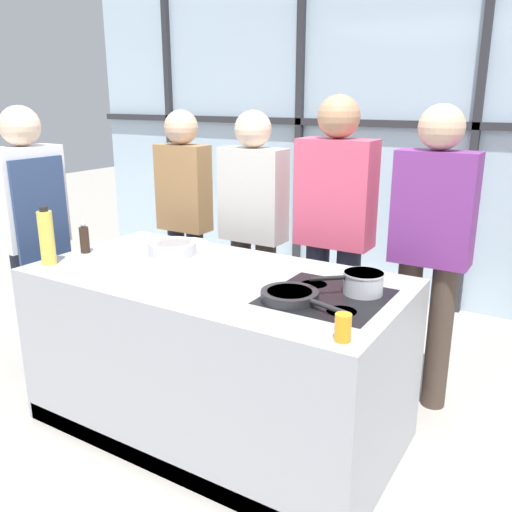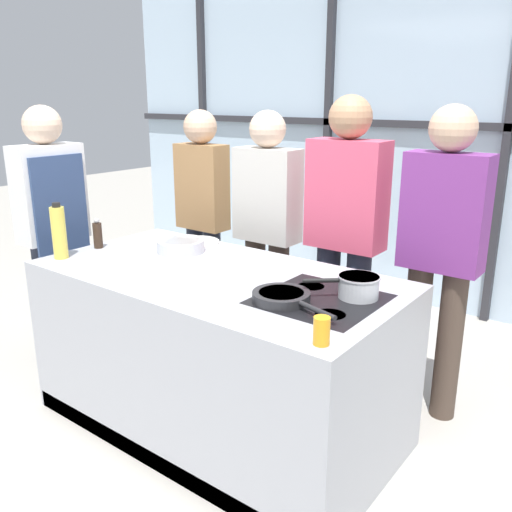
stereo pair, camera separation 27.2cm
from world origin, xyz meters
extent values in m
plane|color=#ADA89E|center=(0.00, 0.00, 0.00)|extent=(18.00, 18.00, 0.00)
cube|color=silver|center=(0.00, 2.48, 1.40)|extent=(6.40, 0.04, 2.80)
cube|color=#2D2D33|center=(0.00, 2.43, 1.54)|extent=(6.40, 0.06, 0.06)
cube|color=#2D2D33|center=(-2.30, 2.43, 1.40)|extent=(0.06, 0.06, 2.80)
cube|color=#2D2D33|center=(-0.77, 2.43, 1.40)|extent=(0.06, 0.06, 2.80)
cube|color=#2D2D33|center=(0.77, 2.43, 1.40)|extent=(0.06, 0.06, 2.80)
cube|color=#A8AAB2|center=(0.00, 0.00, 0.44)|extent=(1.93, 0.99, 0.89)
cube|color=black|center=(0.62, 0.00, 0.88)|extent=(0.52, 0.52, 0.01)
cube|color=black|center=(0.00, -0.48, 0.05)|extent=(1.89, 0.03, 0.10)
cylinder|color=#38383D|center=(0.50, -0.12, 0.88)|extent=(0.13, 0.13, 0.01)
cylinder|color=#38383D|center=(0.75, -0.12, 0.88)|extent=(0.13, 0.13, 0.01)
cylinder|color=#38383D|center=(0.50, 0.12, 0.88)|extent=(0.13, 0.13, 0.01)
cylinder|color=#38383D|center=(0.75, 0.12, 0.88)|extent=(0.13, 0.13, 0.01)
cylinder|color=#232838|center=(-1.37, 0.05, 0.43)|extent=(0.14, 0.14, 0.86)
cylinder|color=#232838|center=(-1.37, -0.14, 0.43)|extent=(0.14, 0.14, 0.86)
cube|color=white|center=(-1.37, -0.05, 1.16)|extent=(0.20, 0.44, 0.62)
sphere|color=beige|center=(-1.37, -0.05, 1.59)|extent=(0.24, 0.24, 0.24)
cube|color=navy|center=(-1.26, -0.05, 0.94)|extent=(0.02, 0.37, 0.94)
cylinder|color=#232838|center=(-0.78, 0.85, 0.42)|extent=(0.12, 0.12, 0.84)
cylinder|color=#232838|center=(-0.95, 0.85, 0.42)|extent=(0.12, 0.12, 0.84)
cube|color=#A37547|center=(-0.87, 0.85, 1.14)|extent=(0.38, 0.17, 0.60)
sphere|color=#D8AD8C|center=(-0.87, 0.85, 1.56)|extent=(0.23, 0.23, 0.23)
cylinder|color=#47382D|center=(-0.19, 0.85, 0.42)|extent=(0.14, 0.14, 0.84)
cylinder|color=#47382D|center=(-0.39, 0.85, 0.42)|extent=(0.14, 0.14, 0.84)
cube|color=beige|center=(-0.29, 0.85, 1.14)|extent=(0.44, 0.20, 0.60)
sphere|color=beige|center=(-0.29, 0.85, 1.56)|extent=(0.24, 0.24, 0.24)
cylinder|color=#232838|center=(0.39, 0.85, 0.44)|extent=(0.15, 0.15, 0.89)
cylinder|color=#232838|center=(0.19, 0.85, 0.44)|extent=(0.15, 0.15, 0.89)
cube|color=#DB4C6B|center=(0.29, 0.85, 1.21)|extent=(0.46, 0.21, 0.64)
sphere|color=tan|center=(0.29, 0.85, 1.65)|extent=(0.25, 0.25, 0.25)
cylinder|color=#47382D|center=(0.96, 0.85, 0.43)|extent=(0.14, 0.14, 0.86)
cylinder|color=#47382D|center=(0.77, 0.85, 0.43)|extent=(0.14, 0.14, 0.86)
cube|color=#7A3384|center=(0.87, 0.85, 1.17)|extent=(0.43, 0.19, 0.62)
sphere|color=#D8AD8C|center=(0.87, 0.85, 1.61)|extent=(0.24, 0.24, 0.24)
cylinder|color=#232326|center=(0.50, -0.12, 0.91)|extent=(0.26, 0.26, 0.04)
cylinder|color=#B26B2D|center=(0.50, -0.12, 0.93)|extent=(0.20, 0.20, 0.01)
cylinder|color=#232326|center=(0.72, -0.19, 0.92)|extent=(0.21, 0.08, 0.02)
cylinder|color=silver|center=(0.75, 0.12, 0.94)|extent=(0.18, 0.18, 0.10)
cylinder|color=silver|center=(0.75, 0.12, 0.99)|extent=(0.19, 0.19, 0.01)
cylinder|color=black|center=(0.62, 0.01, 0.97)|extent=(0.14, 0.12, 0.02)
cylinder|color=white|center=(-0.48, 0.37, 0.90)|extent=(0.28, 0.28, 0.01)
cylinder|color=silver|center=(-0.42, 0.17, 0.92)|extent=(0.28, 0.28, 0.07)
cylinder|color=#4C4C51|center=(-0.42, 0.17, 0.95)|extent=(0.23, 0.23, 0.01)
cylinder|color=#E0CC4C|center=(-0.86, -0.32, 1.03)|extent=(0.08, 0.08, 0.29)
cylinder|color=black|center=(-0.86, -0.32, 1.19)|extent=(0.04, 0.04, 0.02)
cylinder|color=#332319|center=(-0.87, -0.06, 0.96)|extent=(0.05, 0.05, 0.15)
sphere|color=#B2B2B7|center=(-0.87, -0.06, 1.06)|extent=(0.03, 0.03, 0.03)
cylinder|color=orange|center=(0.86, -0.39, 0.94)|extent=(0.06, 0.06, 0.11)
camera|label=1|loc=(1.55, -2.13, 1.76)|focal=38.00mm
camera|label=2|loc=(1.77, -1.98, 1.76)|focal=38.00mm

